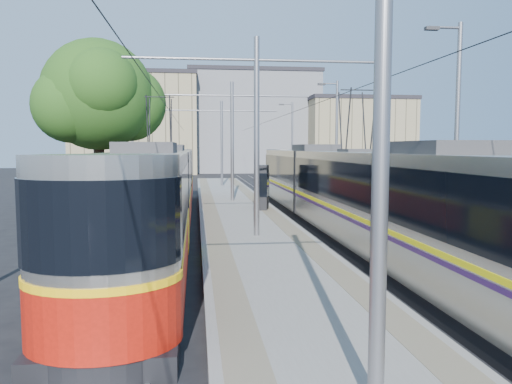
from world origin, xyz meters
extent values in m
plane|color=black|center=(0.00, 0.00, 0.00)|extent=(160.00, 160.00, 0.00)
cube|color=gray|center=(0.00, 17.00, 0.15)|extent=(4.00, 50.00, 0.30)
cube|color=gray|center=(-1.45, 17.00, 0.30)|extent=(0.70, 50.00, 0.01)
cube|color=gray|center=(1.45, 17.00, 0.30)|extent=(0.70, 50.00, 0.01)
cube|color=gray|center=(-4.32, 17.00, 0.01)|extent=(0.07, 70.00, 0.03)
cube|color=gray|center=(-2.88, 17.00, 0.01)|extent=(0.07, 70.00, 0.03)
cube|color=gray|center=(2.88, 17.00, 0.01)|extent=(0.07, 70.00, 0.03)
cube|color=gray|center=(4.32, 17.00, 0.01)|extent=(0.07, 70.00, 0.03)
cube|color=black|center=(-3.60, 11.22, 0.20)|extent=(2.30, 27.47, 0.40)
cube|color=#A9A49B|center=(-3.60, 11.22, 1.85)|extent=(2.40, 25.87, 2.90)
cube|color=black|center=(-3.60, 11.22, 2.35)|extent=(2.43, 25.87, 1.30)
cube|color=yellow|center=(-3.60, 11.22, 1.45)|extent=(2.43, 25.87, 0.12)
cube|color=#B6160A|center=(-3.60, 11.22, 0.95)|extent=(2.42, 25.87, 1.10)
cube|color=#2D2D30|center=(-3.60, 11.22, 3.45)|extent=(1.68, 3.00, 0.30)
cube|color=black|center=(3.60, 7.88, 0.20)|extent=(2.30, 30.83, 0.40)
cube|color=#A7A499|center=(3.60, 7.88, 1.85)|extent=(2.40, 29.23, 2.90)
cube|color=black|center=(3.60, 7.88, 2.35)|extent=(2.43, 29.23, 1.30)
cube|color=#FFED0D|center=(3.60, 7.88, 1.45)|extent=(2.43, 29.23, 0.12)
cube|color=#33154B|center=(3.60, 7.88, 1.30)|extent=(2.43, 29.23, 0.10)
cube|color=#2D2D30|center=(3.60, 7.88, 3.45)|extent=(1.68, 3.00, 0.30)
cylinder|color=gray|center=(0.00, -4.00, 3.80)|extent=(0.20, 0.20, 7.00)
cylinder|color=gray|center=(0.00, 8.00, 3.80)|extent=(0.20, 0.20, 7.00)
cylinder|color=gray|center=(0.00, 8.00, 6.50)|extent=(9.20, 0.10, 0.10)
cylinder|color=gray|center=(0.00, 20.00, 3.80)|extent=(0.20, 0.20, 7.00)
cylinder|color=gray|center=(0.00, 20.00, 6.50)|extent=(9.20, 0.10, 0.10)
cylinder|color=gray|center=(0.00, 32.00, 3.80)|extent=(0.20, 0.20, 7.00)
cylinder|color=gray|center=(0.00, 32.00, 6.50)|extent=(9.20, 0.10, 0.10)
cylinder|color=black|center=(-3.60, 17.00, 5.55)|extent=(0.02, 70.00, 0.02)
cylinder|color=black|center=(3.60, 17.00, 5.55)|extent=(0.02, 70.00, 0.02)
cylinder|color=gray|center=(-7.50, 18.00, 4.00)|extent=(0.18, 0.18, 8.00)
cube|color=#2D2D30|center=(-6.40, 18.00, 7.75)|extent=(0.50, 0.22, 0.12)
cylinder|color=gray|center=(-7.50, 34.00, 4.00)|extent=(0.18, 0.18, 8.00)
cube|color=#2D2D30|center=(-6.40, 34.00, 7.75)|extent=(0.50, 0.22, 0.12)
cylinder|color=gray|center=(7.50, 8.00, 4.00)|extent=(0.18, 0.18, 8.00)
cube|color=#2D2D30|center=(6.40, 8.00, 7.75)|extent=(0.50, 0.22, 0.12)
cylinder|color=gray|center=(7.50, 24.00, 4.00)|extent=(0.18, 0.18, 8.00)
cube|color=#2D2D30|center=(6.40, 24.00, 7.75)|extent=(0.50, 0.22, 0.12)
cylinder|color=gray|center=(7.50, 40.00, 4.00)|extent=(0.18, 0.18, 8.00)
cube|color=#2D2D30|center=(6.40, 40.00, 7.75)|extent=(0.50, 0.22, 0.12)
cube|color=black|center=(1.18, 15.44, 1.43)|extent=(0.82, 1.10, 2.26)
cube|color=black|center=(1.18, 15.44, 1.58)|extent=(0.87, 1.15, 1.18)
cylinder|color=#382314|center=(-6.99, 16.35, 1.83)|extent=(0.50, 0.50, 3.67)
sphere|color=#214B15|center=(-6.99, 16.35, 6.07)|extent=(5.50, 5.50, 5.50)
sphere|color=#214B15|center=(-5.61, 17.26, 5.73)|extent=(3.90, 3.90, 3.90)
cube|color=tan|center=(-10.00, 60.00, 6.36)|extent=(16.00, 12.00, 12.72)
cube|color=#262328|center=(-10.00, 60.00, 12.97)|extent=(16.32, 12.24, 0.50)
cube|color=slate|center=(6.00, 64.00, 6.86)|extent=(18.00, 14.00, 13.73)
cube|color=#262328|center=(6.00, 64.00, 13.98)|extent=(18.36, 14.28, 0.50)
cube|color=tan|center=(20.00, 58.00, 4.89)|extent=(14.00, 10.00, 9.78)
cube|color=#262328|center=(20.00, 58.00, 10.03)|extent=(14.28, 10.20, 0.50)
camera|label=1|loc=(-2.15, -9.61, 3.44)|focal=35.00mm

